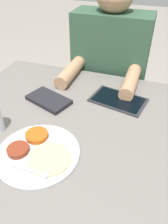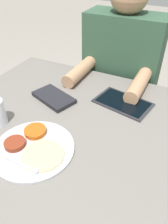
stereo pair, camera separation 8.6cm
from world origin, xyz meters
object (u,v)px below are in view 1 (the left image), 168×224
(tablet_device, at_px, (118,100))
(person_diner, at_px, (108,87))
(thali_tray, at_px, (37,152))
(red_notebook, at_px, (49,100))

(tablet_device, height_order, person_diner, person_diner)
(thali_tray, bearing_deg, tablet_device, 64.38)
(red_notebook, relative_size, person_diner, 0.19)
(tablet_device, bearing_deg, thali_tray, -115.62)
(thali_tray, bearing_deg, person_diner, 85.10)
(thali_tray, relative_size, person_diner, 0.24)
(thali_tray, distance_m, tablet_device, 0.46)
(thali_tray, height_order, person_diner, person_diner)
(thali_tray, height_order, tablet_device, thali_tray)
(red_notebook, height_order, tablet_device, red_notebook)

